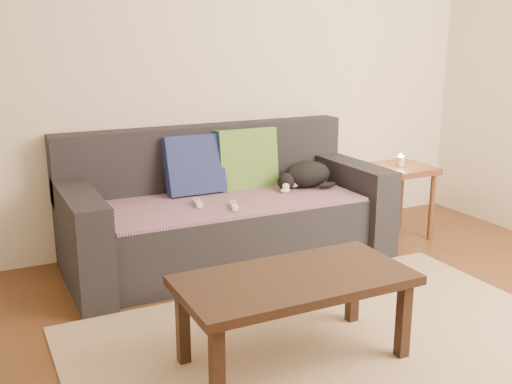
% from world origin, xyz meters
% --- Properties ---
extents(ground, '(4.50, 4.50, 0.00)m').
position_xyz_m(ground, '(0.00, 0.00, 0.00)').
color(ground, brown).
rests_on(ground, ground).
extents(back_wall, '(4.50, 0.04, 2.60)m').
position_xyz_m(back_wall, '(0.00, 2.00, 1.30)').
color(back_wall, beige).
rests_on(back_wall, ground).
extents(sofa, '(2.10, 0.94, 0.87)m').
position_xyz_m(sofa, '(0.00, 1.57, 0.31)').
color(sofa, '#232328').
rests_on(sofa, ground).
extents(throw_blanket, '(1.66, 0.74, 0.02)m').
position_xyz_m(throw_blanket, '(0.00, 1.48, 0.43)').
color(throw_blanket, '#412A4E').
rests_on(throw_blanket, sofa).
extents(cushion_navy, '(0.40, 0.20, 0.41)m').
position_xyz_m(cushion_navy, '(-0.14, 1.74, 0.63)').
color(cushion_navy, '#111B4B').
rests_on(cushion_navy, throw_blanket).
extents(cushion_green, '(0.43, 0.16, 0.44)m').
position_xyz_m(cushion_green, '(0.24, 1.74, 0.63)').
color(cushion_green, '#0C4D3C').
rests_on(cushion_green, throw_blanket).
extents(cat, '(0.47, 0.38, 0.18)m').
position_xyz_m(cat, '(0.60, 1.55, 0.53)').
color(cat, black).
rests_on(cat, throw_blanket).
extents(wii_remote_a, '(0.06, 0.15, 0.03)m').
position_xyz_m(wii_remote_a, '(-0.24, 1.44, 0.46)').
color(wii_remote_a, white).
rests_on(wii_remote_a, throw_blanket).
extents(wii_remote_b, '(0.08, 0.15, 0.03)m').
position_xyz_m(wii_remote_b, '(-0.06, 1.29, 0.46)').
color(wii_remote_b, white).
rests_on(wii_remote_b, throw_blanket).
extents(side_table, '(0.43, 0.43, 0.54)m').
position_xyz_m(side_table, '(1.35, 1.43, 0.45)').
color(side_table, brown).
rests_on(side_table, ground).
extents(candle, '(0.06, 0.06, 0.09)m').
position_xyz_m(candle, '(1.35, 1.43, 0.58)').
color(candle, beige).
rests_on(candle, side_table).
extents(rug, '(2.50, 1.80, 0.01)m').
position_xyz_m(rug, '(0.00, 0.15, 0.01)').
color(rug, tan).
rests_on(rug, ground).
extents(coffee_table, '(1.06, 0.53, 0.43)m').
position_xyz_m(coffee_table, '(-0.24, 0.22, 0.37)').
color(coffee_table, black).
rests_on(coffee_table, rug).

